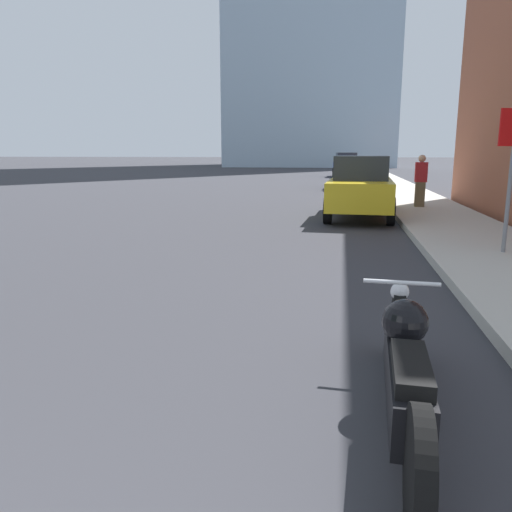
{
  "coord_description": "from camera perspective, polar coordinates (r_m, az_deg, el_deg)",
  "views": [
    {
      "loc": [
        2.07,
        0.84,
        1.82
      ],
      "look_at": [
        1.1,
        6.51,
        0.62
      ],
      "focal_mm": 35.0,
      "sensor_mm": 36.0,
      "label": 1
    }
  ],
  "objects": [
    {
      "name": "pedestrian",
      "position": [
        16.49,
        18.3,
        8.18
      ],
      "size": [
        0.36,
        0.22,
        1.6
      ],
      "color": "brown",
      "rests_on": "sidewalk"
    },
    {
      "name": "parked_car_blue",
      "position": [
        38.89,
        10.23,
        10.19
      ],
      "size": [
        2.05,
        4.13,
        1.81
      ],
      "rotation": [
        0.0,
        0.0,
        0.08
      ],
      "color": "#1E3899",
      "rests_on": "ground_plane"
    },
    {
      "name": "motorcycle",
      "position": [
        3.62,
        16.71,
        -12.03
      ],
      "size": [
        0.62,
        2.64,
        0.79
      ],
      "rotation": [
        0.0,
        0.0,
        -0.05
      ],
      "color": "black",
      "rests_on": "ground_plane"
    },
    {
      "name": "parked_car_black",
      "position": [
        26.67,
        10.87,
        9.36
      ],
      "size": [
        1.93,
        4.39,
        1.61
      ],
      "rotation": [
        0.0,
        0.0,
        -0.04
      ],
      "color": "black",
      "rests_on": "ground_plane"
    },
    {
      "name": "parked_car_yellow",
      "position": [
        14.46,
        11.86,
        7.76
      ],
      "size": [
        1.94,
        4.64,
        1.73
      ],
      "rotation": [
        0.0,
        0.0,
        -0.05
      ],
      "color": "gold",
      "rests_on": "ground_plane"
    },
    {
      "name": "sidewalk",
      "position": [
        39.3,
        13.78,
        8.87
      ],
      "size": [
        2.4,
        240.0,
        0.15
      ],
      "color": "#B2ADA3",
      "rests_on": "ground_plane"
    }
  ]
}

